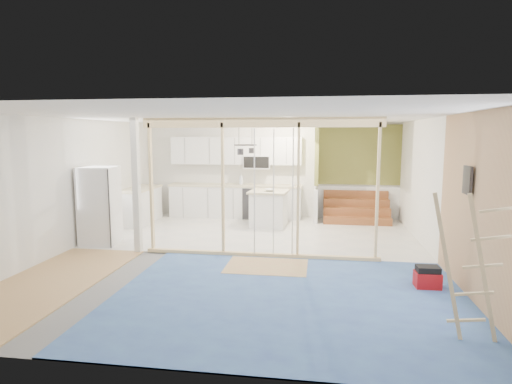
# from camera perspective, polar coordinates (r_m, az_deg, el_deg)

# --- Properties ---
(room) EXTENTS (7.01, 8.01, 2.61)m
(room) POSITION_cam_1_polar(r_m,az_deg,el_deg) (7.90, -1.61, 0.51)
(room) COLOR slate
(room) RESTS_ON ground
(floor_overlays) EXTENTS (7.00, 8.00, 0.03)m
(floor_overlays) POSITION_cam_1_polar(r_m,az_deg,el_deg) (8.21, -1.00, -8.42)
(floor_overlays) COLOR silver
(floor_overlays) RESTS_ON room
(stud_frame) EXTENTS (4.66, 0.14, 2.60)m
(stud_frame) POSITION_cam_1_polar(r_m,az_deg,el_deg) (7.92, -3.56, 2.74)
(stud_frame) COLOR beige
(stud_frame) RESTS_ON room
(base_cabinets) EXTENTS (4.45, 2.24, 0.93)m
(base_cabinets) POSITION_cam_1_polar(r_m,az_deg,el_deg) (11.62, -6.52, -1.40)
(base_cabinets) COLOR white
(base_cabinets) RESTS_ON room
(upper_cabinets) EXTENTS (3.60, 0.41, 0.85)m
(upper_cabinets) POSITION_cam_1_polar(r_m,az_deg,el_deg) (11.75, -2.41, 5.38)
(upper_cabinets) COLOR white
(upper_cabinets) RESTS_ON room
(green_partition) EXTENTS (2.25, 1.51, 2.60)m
(green_partition) POSITION_cam_1_polar(r_m,az_deg,el_deg) (11.47, 11.76, 0.79)
(green_partition) COLOR olive
(green_partition) RESTS_ON room
(pot_rack) EXTENTS (0.52, 0.52, 0.72)m
(pot_rack) POSITION_cam_1_polar(r_m,az_deg,el_deg) (9.76, -1.46, 5.97)
(pot_rack) COLOR black
(pot_rack) RESTS_ON room
(sheathing_panel) EXTENTS (0.02, 4.00, 2.60)m
(sheathing_panel) POSITION_cam_1_polar(r_m,az_deg,el_deg) (6.17, 28.32, -2.41)
(sheathing_panel) COLOR tan
(sheathing_panel) RESTS_ON room
(electrical_panel) EXTENTS (0.04, 0.30, 0.40)m
(electrical_panel) POSITION_cam_1_polar(r_m,az_deg,el_deg) (6.68, 26.38, 1.43)
(electrical_panel) COLOR #333337
(electrical_panel) RESTS_ON room
(ceiling_light) EXTENTS (0.32, 0.32, 0.08)m
(ceiling_light) POSITION_cam_1_polar(r_m,az_deg,el_deg) (10.72, 8.71, 8.94)
(ceiling_light) COLOR #FFEABF
(ceiling_light) RESTS_ON room
(fridge) EXTENTS (0.77, 0.75, 1.63)m
(fridge) POSITION_cam_1_polar(r_m,az_deg,el_deg) (9.43, -20.07, -1.77)
(fridge) COLOR white
(fridge) RESTS_ON room
(island) EXTENTS (0.99, 0.99, 0.91)m
(island) POSITION_cam_1_polar(r_m,az_deg,el_deg) (10.65, 1.71, -2.26)
(island) COLOR white
(island) RESTS_ON room
(bowl) EXTENTS (0.33, 0.33, 0.06)m
(bowl) POSITION_cam_1_polar(r_m,az_deg,el_deg) (10.43, 1.83, 0.25)
(bowl) COLOR silver
(bowl) RESTS_ON island
(soap_bottle_a) EXTENTS (0.14, 0.14, 0.30)m
(soap_bottle_a) POSITION_cam_1_polar(r_m,az_deg,el_deg) (11.73, -2.00, 1.76)
(soap_bottle_a) COLOR silver
(soap_bottle_a) RESTS_ON base_cabinets
(soap_bottle_b) EXTENTS (0.10, 0.10, 0.18)m
(soap_bottle_b) POSITION_cam_1_polar(r_m,az_deg,el_deg) (11.40, 5.02, 1.25)
(soap_bottle_b) COLOR white
(soap_bottle_b) RESTS_ON base_cabinets
(toolbox) EXTENTS (0.37, 0.28, 0.34)m
(toolbox) POSITION_cam_1_polar(r_m,az_deg,el_deg) (6.98, 21.90, -10.58)
(toolbox) COLOR #A10E12
(toolbox) RESTS_ON room
(ladder) EXTENTS (0.88, 0.13, 1.64)m
(ladder) POSITION_cam_1_polar(r_m,az_deg,el_deg) (5.30, 26.58, -8.94)
(ladder) COLOR tan
(ladder) RESTS_ON room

